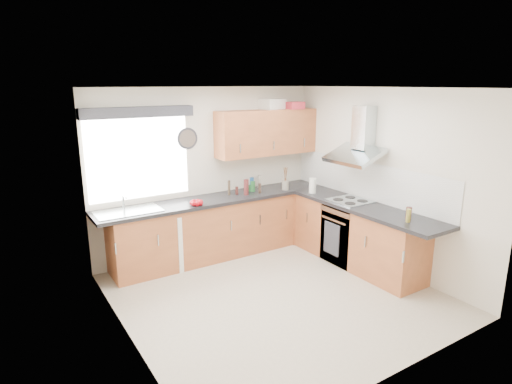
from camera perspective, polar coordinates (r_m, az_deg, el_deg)
ground_plane at (r=5.47m, az=2.67°, el=-13.50°), size 3.60×3.60×0.00m
ceiling at (r=4.84m, az=3.02°, el=13.70°), size 3.60×3.60×0.02m
wall_back at (r=6.52m, az=-6.37°, el=2.73°), size 3.60×0.02×2.50m
wall_front at (r=3.76m, az=19.02°, el=-6.74°), size 3.60×0.02×2.50m
wall_left at (r=4.27m, az=-17.35°, el=-4.12°), size 0.02×3.60×2.50m
wall_right at (r=6.20m, az=16.53°, el=1.62°), size 0.02×3.60×2.50m
window at (r=6.07m, az=-15.34°, el=4.33°), size 1.40×0.02×1.10m
window_blind at (r=5.91m, az=-15.48°, el=10.23°), size 1.50×0.18×0.14m
splashback at (r=6.40m, az=14.42°, el=1.51°), size 0.01×3.00×0.54m
base_cab_back at (r=6.44m, az=-5.82°, el=-4.97°), size 3.00×0.58×0.86m
base_cab_corner at (r=7.25m, az=5.56°, el=-2.73°), size 0.60×0.60×0.86m
base_cab_right at (r=6.31m, az=13.24°, el=-5.70°), size 0.58×2.10×0.86m
worktop_back at (r=6.34m, az=-5.08°, el=-0.96°), size 3.60×0.62×0.05m
worktop_right at (r=6.07m, az=14.42°, el=-2.07°), size 0.62×2.42×0.05m
sink at (r=5.86m, az=-16.70°, el=-2.16°), size 0.84×0.46×0.10m
oven at (r=6.41m, az=12.21°, el=-5.39°), size 0.56×0.58×0.85m
hob_plate at (r=6.26m, az=12.45°, el=-1.14°), size 0.52×0.52×0.01m
extractor_hood at (r=6.16m, az=13.54°, el=6.66°), size 0.52×0.78×0.66m
upper_cabinets at (r=6.75m, az=1.47°, el=7.95°), size 1.70×0.35×0.70m
washing_machine at (r=6.28m, az=-9.54°, el=-5.90°), size 0.64×0.63×0.80m
wall_clock at (r=6.28m, az=-9.09°, el=7.05°), size 0.31×0.04×0.31m
casserole at (r=6.89m, az=2.13°, el=11.66°), size 0.43×0.35×0.16m
storage_box at (r=6.91m, az=5.24°, el=11.42°), size 0.26×0.23×0.11m
utensil_pot at (r=6.77m, az=3.92°, el=0.92°), size 0.14×0.14×0.15m
kitchen_roll at (r=6.60m, az=7.55°, el=0.85°), size 0.12×0.12×0.23m
tomato_cluster at (r=5.97m, az=-7.93°, el=-1.41°), size 0.17×0.17×0.07m
jar_0 at (r=6.47m, az=-2.58°, el=0.19°), size 0.04×0.04×0.12m
jar_1 at (r=6.55m, az=0.50°, el=0.52°), size 0.04×0.04×0.15m
jar_2 at (r=6.89m, az=0.47°, el=1.41°), size 0.06×0.06×0.20m
jar_3 at (r=6.44m, az=-1.32°, el=0.64°), size 0.07×0.07×0.24m
jar_4 at (r=6.65m, az=-0.43°, el=0.76°), size 0.07×0.07×0.16m
jar_5 at (r=6.66m, az=-0.82°, el=0.51°), size 0.04×0.04×0.10m
jar_6 at (r=6.76m, az=-0.56°, el=1.14°), size 0.07×0.07×0.20m
jar_7 at (r=6.44m, az=-3.61°, el=0.58°), size 0.04×0.04×0.23m
bottle_0 at (r=5.51m, az=19.66°, el=-2.98°), size 0.05×0.05×0.16m
bottle_1 at (r=5.64m, az=19.70°, el=-2.66°), size 0.07×0.07×0.15m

